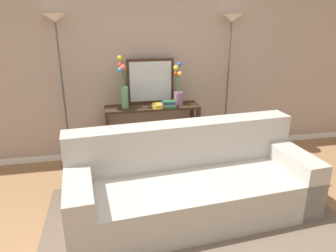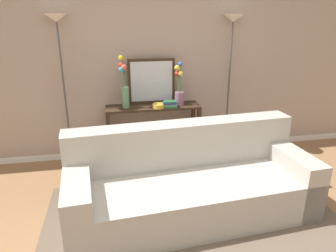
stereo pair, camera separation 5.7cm
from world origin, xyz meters
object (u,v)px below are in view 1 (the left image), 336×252
(floor_lamp_right, at_px, (230,47))
(vase_short_flowers, at_px, (178,90))
(book_row_under_console, at_px, (126,158))
(fruit_bowl, at_px, (158,106))
(console_table, at_px, (152,124))
(couch, at_px, (191,185))
(floor_lamp_left, at_px, (58,50))
(book_stack, at_px, (169,104))
(vase_tall_flowers, at_px, (123,84))
(wall_mirror, at_px, (151,81))

(floor_lamp_right, height_order, vase_short_flowers, floor_lamp_right)
(floor_lamp_right, relative_size, book_row_under_console, 7.35)
(fruit_bowl, xyz_separation_m, book_row_under_console, (-0.43, 0.10, -0.75))
(console_table, height_order, fruit_bowl, fruit_bowl)
(console_table, distance_m, book_row_under_console, 0.61)
(fruit_bowl, distance_m, book_row_under_console, 0.88)
(couch, xyz_separation_m, console_table, (-0.18, 1.27, 0.23))
(couch, distance_m, console_table, 1.31)
(console_table, bearing_deg, floor_lamp_right, 4.50)
(book_row_under_console, bearing_deg, vase_short_flowers, -0.62)
(console_table, xyz_separation_m, floor_lamp_left, (-1.11, 0.08, 0.98))
(book_stack, bearing_deg, vase_tall_flowers, 172.22)
(couch, relative_size, floor_lamp_right, 1.28)
(floor_lamp_left, relative_size, floor_lamp_right, 1.00)
(couch, relative_size, wall_mirror, 3.94)
(console_table, xyz_separation_m, fruit_bowl, (0.06, -0.10, 0.27))
(floor_lamp_right, xyz_separation_m, fruit_bowl, (-1.02, -0.19, -0.70))
(wall_mirror, bearing_deg, vase_short_flowers, -23.34)
(vase_short_flowers, bearing_deg, floor_lamp_right, 7.29)
(floor_lamp_right, relative_size, vase_short_flowers, 3.43)
(wall_mirror, bearing_deg, console_table, -92.77)
(fruit_bowl, bearing_deg, couch, -83.85)
(vase_tall_flowers, bearing_deg, fruit_bowl, -11.53)
(book_row_under_console, bearing_deg, book_stack, -9.22)
(wall_mirror, xyz_separation_m, fruit_bowl, (0.05, -0.24, -0.27))
(vase_tall_flowers, xyz_separation_m, vase_short_flowers, (0.72, 0.01, -0.12))
(couch, distance_m, vase_tall_flowers, 1.58)
(wall_mirror, xyz_separation_m, book_stack, (0.19, -0.23, -0.26))
(vase_short_flowers, bearing_deg, fruit_bowl, -162.11)
(vase_short_flowers, relative_size, book_stack, 2.48)
(floor_lamp_right, bearing_deg, vase_short_flowers, -172.71)
(console_table, bearing_deg, book_row_under_console, 180.00)
(console_table, relative_size, floor_lamp_left, 0.64)
(floor_lamp_right, height_order, book_stack, floor_lamp_right)
(vase_short_flowers, height_order, book_stack, vase_short_flowers)
(vase_short_flowers, relative_size, book_row_under_console, 2.14)
(floor_lamp_left, bearing_deg, floor_lamp_right, 0.00)
(vase_tall_flowers, distance_m, vase_short_flowers, 0.73)
(console_table, xyz_separation_m, vase_short_flowers, (0.35, -0.01, 0.44))
(floor_lamp_left, xyz_separation_m, wall_mirror, (1.12, 0.06, -0.44))
(floor_lamp_right, bearing_deg, book_row_under_console, -176.66)
(floor_lamp_right, xyz_separation_m, vase_short_flowers, (-0.72, -0.09, -0.53))
(floor_lamp_right, bearing_deg, floor_lamp_left, -180.00)
(floor_lamp_right, height_order, wall_mirror, floor_lamp_right)
(console_table, height_order, book_row_under_console, console_table)
(floor_lamp_right, bearing_deg, wall_mirror, 177.00)
(vase_short_flowers, bearing_deg, book_row_under_console, 179.38)
(couch, distance_m, book_stack, 1.29)
(vase_tall_flowers, bearing_deg, wall_mirror, 22.87)
(floor_lamp_left, bearing_deg, book_row_under_console, -6.57)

